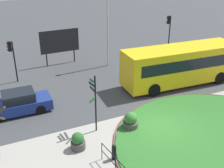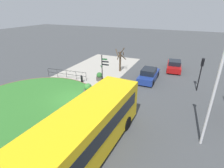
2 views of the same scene
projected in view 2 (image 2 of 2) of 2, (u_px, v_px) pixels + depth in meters
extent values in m
plane|color=#3D3F42|center=(73.00, 99.00, 16.31)|extent=(120.00, 120.00, 0.00)
cube|color=#9E998E|center=(57.00, 95.00, 17.04)|extent=(32.00, 8.06, 0.02)
cylinder|color=#2D6B28|center=(30.00, 103.00, 15.57)|extent=(12.19, 12.19, 0.10)
torus|color=brown|center=(30.00, 103.00, 15.56)|extent=(12.50, 12.50, 0.11)
cylinder|color=black|center=(102.00, 72.00, 18.17)|extent=(0.09, 0.09, 3.47)
sphere|color=black|center=(102.00, 55.00, 17.44)|extent=(0.10, 0.10, 0.10)
cube|color=#195128|center=(105.00, 59.00, 17.52)|extent=(0.11, 0.52, 0.15)
cube|color=black|center=(105.00, 62.00, 17.59)|extent=(0.12, 0.69, 0.15)
cube|color=black|center=(105.00, 65.00, 17.69)|extent=(0.05, 0.70, 0.15)
cube|color=#195128|center=(101.00, 66.00, 18.27)|extent=(0.49, 0.41, 0.15)
cylinder|color=black|center=(82.00, 79.00, 19.86)|extent=(0.24, 0.24, 0.73)
sphere|color=black|center=(82.00, 76.00, 19.70)|extent=(0.23, 0.23, 0.23)
cube|color=black|center=(66.00, 71.00, 20.69)|extent=(0.60, 5.15, 0.03)
cube|color=black|center=(67.00, 74.00, 20.88)|extent=(0.60, 5.15, 0.03)
cylinder|color=black|center=(86.00, 77.00, 20.19)|extent=(0.04, 0.04, 1.02)
cylinder|color=black|center=(76.00, 76.00, 20.55)|extent=(0.04, 0.04, 1.02)
cylinder|color=black|center=(67.00, 75.00, 20.90)|extent=(0.04, 0.04, 1.02)
cylinder|color=black|center=(57.00, 73.00, 21.26)|extent=(0.04, 0.04, 1.02)
cylinder|color=black|center=(48.00, 72.00, 21.61)|extent=(0.04, 0.04, 1.02)
cube|color=yellow|center=(87.00, 130.00, 9.72)|extent=(9.60, 3.07, 2.78)
cube|color=black|center=(107.00, 131.00, 9.03)|extent=(8.32, 0.49, 0.88)
cube|color=black|center=(69.00, 118.00, 10.09)|extent=(8.32, 0.49, 0.88)
cylinder|color=black|center=(127.00, 123.00, 12.17)|extent=(1.02, 0.36, 1.00)
cylinder|color=black|center=(98.00, 115.00, 13.15)|extent=(1.02, 0.36, 1.00)
cube|color=navy|center=(149.00, 76.00, 20.40)|extent=(4.43, 1.76, 0.70)
cube|color=black|center=(149.00, 71.00, 19.99)|extent=(2.02, 1.53, 0.61)
cube|color=#EAEACC|center=(149.00, 70.00, 22.43)|extent=(0.02, 0.20, 0.12)
cube|color=#EAEACC|center=(157.00, 71.00, 22.04)|extent=(0.02, 0.20, 0.12)
cylinder|color=black|center=(145.00, 73.00, 21.92)|extent=(0.64, 0.23, 0.64)
cylinder|color=black|center=(157.00, 75.00, 21.33)|extent=(0.64, 0.23, 0.64)
cylinder|color=black|center=(139.00, 81.00, 19.64)|extent=(0.64, 0.23, 0.64)
cylinder|color=black|center=(153.00, 83.00, 19.06)|extent=(0.64, 0.23, 0.64)
cube|color=maroon|center=(174.00, 66.00, 23.78)|extent=(4.53, 2.13, 0.66)
cube|color=black|center=(175.00, 63.00, 23.38)|extent=(2.03, 1.71, 0.56)
cube|color=#EAEACC|center=(171.00, 61.00, 25.83)|extent=(0.04, 0.20, 0.12)
cube|color=#EAEACC|center=(178.00, 62.00, 25.52)|extent=(0.04, 0.20, 0.12)
cylinder|color=black|center=(168.00, 64.00, 25.27)|extent=(0.66, 0.27, 0.64)
cylinder|color=black|center=(180.00, 65.00, 24.80)|extent=(0.66, 0.27, 0.64)
cylinder|color=black|center=(167.00, 70.00, 22.92)|extent=(0.66, 0.27, 0.64)
cylinder|color=black|center=(180.00, 72.00, 22.44)|extent=(0.66, 0.27, 0.64)
cylinder|color=black|center=(200.00, 75.00, 17.38)|extent=(0.11, 0.11, 3.41)
cube|color=black|center=(203.00, 62.00, 17.00)|extent=(0.29, 0.29, 0.78)
sphere|color=red|center=(204.00, 59.00, 17.02)|extent=(0.16, 0.16, 0.16)
sphere|color=black|center=(203.00, 62.00, 17.12)|extent=(0.16, 0.16, 0.16)
sphere|color=black|center=(202.00, 64.00, 17.22)|extent=(0.16, 0.16, 0.16)
cylinder|color=#B7B7BC|center=(213.00, 94.00, 9.65)|extent=(0.16, 0.16, 7.04)
cylinder|color=#47423D|center=(88.00, 91.00, 17.37)|extent=(0.91, 0.91, 0.44)
sphere|color=#33702D|center=(88.00, 87.00, 17.18)|extent=(0.78, 0.78, 0.78)
cylinder|color=#47423D|center=(99.00, 79.00, 20.48)|extent=(0.78, 0.78, 0.45)
sphere|color=#286028|center=(99.00, 75.00, 20.30)|extent=(0.67, 0.67, 0.67)
cylinder|color=#423323|center=(120.00, 62.00, 23.00)|extent=(0.25, 0.25, 2.65)
cylinder|color=#423323|center=(119.00, 56.00, 22.86)|extent=(0.62, 0.37, 1.05)
cylinder|color=#423323|center=(122.00, 56.00, 22.15)|extent=(0.90, 0.91, 1.15)
cylinder|color=#423323|center=(123.00, 54.00, 22.53)|extent=(0.83, 0.41, 0.61)
cylinder|color=#423323|center=(117.00, 53.00, 22.36)|extent=(0.83, 0.74, 0.85)
cylinder|color=#423323|center=(121.00, 52.00, 22.85)|extent=(0.13, 0.90, 1.31)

